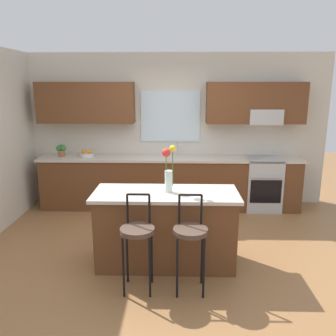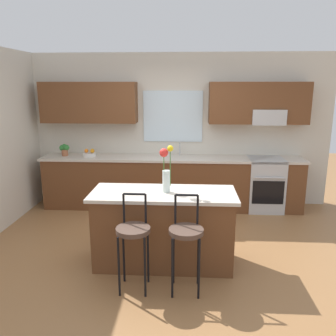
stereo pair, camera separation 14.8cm
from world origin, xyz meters
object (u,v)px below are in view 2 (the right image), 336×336
(bar_stool_near, at_px, (133,234))
(flower_vase, at_px, (166,170))
(kitchen_island, at_px, (164,228))
(fruit_bowl_oranges, at_px, (90,154))
(oven_range, at_px, (264,184))
(bar_stool_middle, at_px, (186,235))
(potted_plant_small, at_px, (64,149))

(bar_stool_near, xyz_separation_m, flower_vase, (0.31, 0.57, 0.56))
(kitchen_island, height_order, flower_vase, flower_vase)
(kitchen_island, height_order, fruit_bowl_oranges, fruit_bowl_oranges)
(oven_range, xyz_separation_m, flower_vase, (-1.60, -1.99, 0.73))
(bar_stool_near, bearing_deg, oven_range, 53.37)
(oven_range, relative_size, bar_stool_middle, 0.88)
(flower_vase, height_order, fruit_bowl_oranges, flower_vase)
(bar_stool_near, relative_size, bar_stool_middle, 1.00)
(oven_range, xyz_separation_m, bar_stool_near, (-1.90, -2.56, 0.18))
(oven_range, relative_size, bar_stool_near, 0.88)
(kitchen_island, bearing_deg, oven_range, 50.86)
(kitchen_island, relative_size, bar_stool_near, 1.64)
(bar_stool_middle, bearing_deg, fruit_bowl_oranges, 123.86)
(oven_range, bearing_deg, flower_vase, -128.74)
(bar_stool_middle, bearing_deg, flower_vase, 113.16)
(oven_range, bearing_deg, bar_stool_near, -126.63)
(fruit_bowl_oranges, bearing_deg, flower_vase, -53.51)
(bar_stool_near, relative_size, potted_plant_small, 4.88)
(bar_stool_near, height_order, bar_stool_middle, same)
(potted_plant_small, bearing_deg, bar_stool_middle, -49.82)
(oven_range, bearing_deg, kitchen_island, -129.14)
(flower_vase, xyz_separation_m, fruit_bowl_oranges, (-1.49, 2.02, -0.23))
(oven_range, bearing_deg, potted_plant_small, 179.59)
(oven_range, height_order, kitchen_island, same)
(flower_vase, relative_size, potted_plant_small, 2.61)
(kitchen_island, xyz_separation_m, bar_stool_near, (-0.28, -0.56, 0.17))
(kitchen_island, bearing_deg, bar_stool_middle, -63.80)
(kitchen_island, distance_m, bar_stool_middle, 0.65)
(flower_vase, bearing_deg, bar_stool_near, -118.31)
(bar_stool_middle, relative_size, potted_plant_small, 4.88)
(bar_stool_middle, bearing_deg, potted_plant_small, 130.18)
(oven_range, distance_m, bar_stool_near, 3.20)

